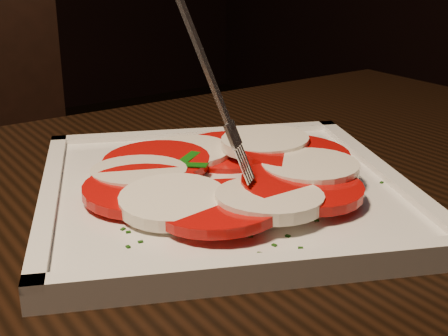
{
  "coord_description": "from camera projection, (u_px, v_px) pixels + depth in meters",
  "views": [
    {
      "loc": [
        -0.02,
        -0.58,
        0.97
      ],
      "look_at": [
        0.27,
        -0.17,
        0.78
      ],
      "focal_mm": 50.0,
      "sensor_mm": 36.0,
      "label": 1
    }
  ],
  "objects": [
    {
      "name": "plate",
      "position": [
        224.0,
        192.0,
        0.55
      ],
      "size": [
        0.41,
        0.41,
        0.01
      ],
      "primitive_type": "cube",
      "rotation": [
        0.0,
        0.0,
        -0.42
      ],
      "color": "white",
      "rests_on": "table"
    },
    {
      "name": "caprese_salad",
      "position": [
        224.0,
        172.0,
        0.54
      ],
      "size": [
        0.26,
        0.25,
        0.03
      ],
      "color": "#C60406",
      "rests_on": "plate"
    },
    {
      "name": "fork",
      "position": [
        203.0,
        84.0,
        0.47
      ],
      "size": [
        0.06,
        0.07,
        0.15
      ],
      "primitive_type": null,
      "rotation": [
        0.0,
        0.0,
        0.65
      ],
      "color": "white",
      "rests_on": "caprese_salad"
    }
  ]
}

